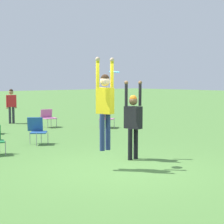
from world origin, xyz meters
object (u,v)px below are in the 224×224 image
at_px(person_jumping, 105,101).
at_px(frisbee, 114,72).
at_px(camping_chair_1, 105,116).
at_px(camping_chair_2, 48,116).
at_px(person_spectator_far, 11,103).
at_px(camping_chair_3, 37,129).
at_px(person_defending, 133,118).

bearing_deg(person_jumping, frisbee, -85.77).
height_order(camping_chair_1, camping_chair_2, camping_chair_1).
relative_size(camping_chair_1, person_spectator_far, 0.54).
height_order(frisbee, person_spectator_far, frisbee).
bearing_deg(person_spectator_far, frisbee, -91.12).
height_order(camping_chair_1, camping_chair_3, camping_chair_1).
relative_size(person_jumping, person_defending, 1.04).
distance_m(frisbee, person_spectator_far, 10.35).
height_order(person_jumping, camping_chair_1, person_jumping).
bearing_deg(camping_chair_3, camping_chair_1, -121.48).
height_order(camping_chair_1, person_spectator_far, person_spectator_far).
distance_m(camping_chair_1, camping_chair_3, 4.73).
height_order(person_jumping, camping_chair_2, person_jumping).
relative_size(person_defending, person_spectator_far, 1.25).
xyz_separation_m(person_jumping, frisbee, (0.43, 0.16, 0.69)).
xyz_separation_m(camping_chair_1, camping_chair_2, (-1.78, 1.85, -0.03)).
relative_size(person_jumping, camping_chair_1, 2.42).
relative_size(camping_chair_3, person_spectator_far, 0.53).
bearing_deg(person_jumping, camping_chair_3, -24.08).
xyz_separation_m(camping_chair_2, camping_chair_3, (-2.62, -3.57, 0.02)).
relative_size(person_defending, camping_chair_1, 2.33).
bearing_deg(camping_chair_3, person_defending, 137.30).
bearing_deg(person_spectator_far, camping_chair_2, -65.26).
distance_m(person_jumping, camping_chair_1, 7.82).
bearing_deg(person_spectator_far, person_defending, -86.57).
distance_m(camping_chair_2, person_spectator_far, 2.54).
relative_size(camping_chair_2, person_spectator_far, 0.48).
bearing_deg(person_spectator_far, camping_chair_1, -49.74).
bearing_deg(person_spectator_far, camping_chair_3, -97.53).
bearing_deg(person_defending, camping_chair_2, 149.37).
height_order(frisbee, camping_chair_1, frisbee).
distance_m(frisbee, camping_chair_1, 7.57).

